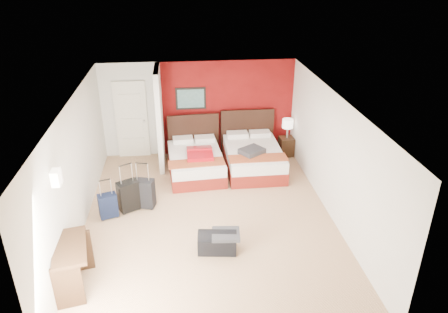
{
  "coord_description": "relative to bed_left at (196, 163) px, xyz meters",
  "views": [
    {
      "loc": [
        -0.51,
        -7.24,
        4.89
      ],
      "look_at": [
        0.39,
        0.8,
        1.0
      ],
      "focal_mm": 33.74,
      "sensor_mm": 36.0,
      "label": 1
    }
  ],
  "objects": [
    {
      "name": "suitcase_black",
      "position": [
        -1.47,
        -1.51,
        0.05
      ],
      "size": [
        0.51,
        0.44,
        0.64
      ],
      "primitive_type": "cube",
      "rotation": [
        0.0,
        0.0,
        0.5
      ],
      "color": "black",
      "rests_on": "ground"
    },
    {
      "name": "partition_wall",
      "position": [
        -0.83,
        0.62,
        0.98
      ],
      "size": [
        0.12,
        1.2,
        2.5
      ],
      "primitive_type": "cube",
      "color": "silver",
      "rests_on": "ground"
    },
    {
      "name": "table_lamp",
      "position": [
        2.47,
        0.79,
        0.49
      ],
      "size": [
        0.37,
        0.37,
        0.52
      ],
      "primitive_type": "cylinder",
      "rotation": [
        0.0,
        0.0,
        0.38
      ],
      "color": "silver",
      "rests_on": "nightstand"
    },
    {
      "name": "duffel_bag",
      "position": [
        0.23,
        -3.07,
        -0.1
      ],
      "size": [
        0.74,
        0.46,
        0.35
      ],
      "primitive_type": "cube",
      "rotation": [
        0.0,
        0.0,
        -0.13
      ],
      "color": "black",
      "rests_on": "ground"
    },
    {
      "name": "red_suitcase_open",
      "position": [
        0.1,
        -0.1,
        0.33
      ],
      "size": [
        0.62,
        0.85,
        0.11
      ],
      "primitive_type": "cube",
      "rotation": [
        0.0,
        0.0,
        -0.0
      ],
      "color": "#AC0E18",
      "rests_on": "bed_left"
    },
    {
      "name": "desk",
      "position": [
        -2.13,
        -3.74,
        0.14
      ],
      "size": [
        0.69,
        1.08,
        0.83
      ],
      "primitive_type": "cube",
      "rotation": [
        0.0,
        0.0,
        0.2
      ],
      "color": "#311D10",
      "rests_on": "ground"
    },
    {
      "name": "jacket_draped",
      "position": [
        0.38,
        -3.12,
        0.11
      ],
      "size": [
        0.54,
        0.47,
        0.07
      ],
      "primitive_type": "cube",
      "rotation": [
        0.0,
        0.0,
        -0.09
      ],
      "color": "#333337",
      "rests_on": "duffel_bag"
    },
    {
      "name": "suitcase_navy",
      "position": [
        -1.87,
        -1.74,
        -0.02
      ],
      "size": [
        0.42,
        0.33,
        0.51
      ],
      "primitive_type": "cube",
      "rotation": [
        0.0,
        0.0,
        0.33
      ],
      "color": "#101832",
      "rests_on": "ground"
    },
    {
      "name": "red_accent_panel",
      "position": [
        0.92,
        1.24,
        0.98
      ],
      "size": [
        3.5,
        0.04,
        2.5
      ],
      "primitive_type": "cube",
      "color": "maroon",
      "rests_on": "ground"
    },
    {
      "name": "bed_left",
      "position": [
        0.0,
        0.0,
        0.0
      ],
      "size": [
        1.38,
        1.89,
        0.54
      ],
      "primitive_type": "cube",
      "rotation": [
        0.0,
        0.0,
        0.06
      ],
      "color": "silver",
      "rests_on": "ground"
    },
    {
      "name": "ground",
      "position": [
        0.17,
        -1.99,
        -0.27
      ],
      "size": [
        6.5,
        6.5,
        0.0
      ],
      "primitive_type": "plane",
      "color": "#D4AC82",
      "rests_on": "ground"
    },
    {
      "name": "jacket_bundle",
      "position": [
        1.34,
        -0.24,
        0.37
      ],
      "size": [
        0.69,
        0.66,
        0.13
      ],
      "primitive_type": "cube",
      "rotation": [
        0.0,
        0.0,
        0.59
      ],
      "color": "#38393D",
      "rests_on": "bed_right"
    },
    {
      "name": "nightstand",
      "position": [
        2.47,
        0.79,
        -0.02
      ],
      "size": [
        0.38,
        0.38,
        0.51
      ],
      "primitive_type": "cube",
      "rotation": [
        0.0,
        0.0,
        0.06
      ],
      "color": "#331F11",
      "rests_on": "ground"
    },
    {
      "name": "bed_right",
      "position": [
        1.44,
        0.06,
        0.02
      ],
      "size": [
        1.35,
        1.93,
        0.58
      ],
      "primitive_type": "cube",
      "rotation": [
        0.0,
        0.0,
        -0.0
      ],
      "color": "white",
      "rests_on": "ground"
    },
    {
      "name": "suitcase_charcoal",
      "position": [
        -1.16,
        -1.43,
        0.04
      ],
      "size": [
        0.47,
        0.36,
        0.62
      ],
      "primitive_type": "cube",
      "rotation": [
        0.0,
        0.0,
        -0.27
      ],
      "color": "black",
      "rests_on": "ground"
    },
    {
      "name": "entry_door",
      "position": [
        -1.58,
        1.21,
        0.75
      ],
      "size": [
        0.82,
        0.06,
        2.05
      ],
      "primitive_type": "cube",
      "color": "silver",
      "rests_on": "ground"
    },
    {
      "name": "room_walls",
      "position": [
        -1.23,
        -0.58,
        0.98
      ],
      "size": [
        5.02,
        6.52,
        2.5
      ],
      "color": "silver",
      "rests_on": "ground"
    }
  ]
}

